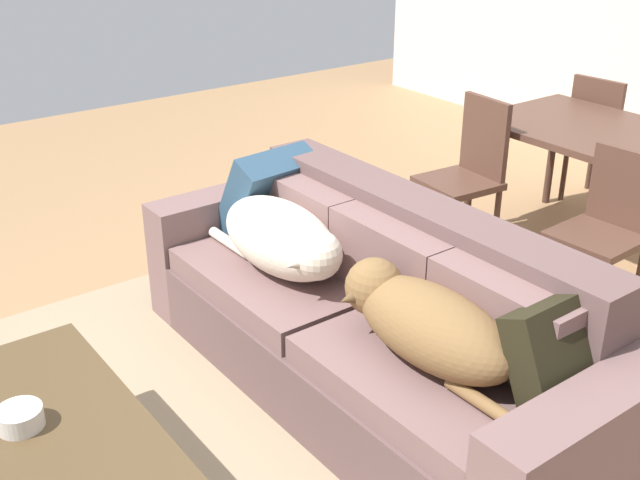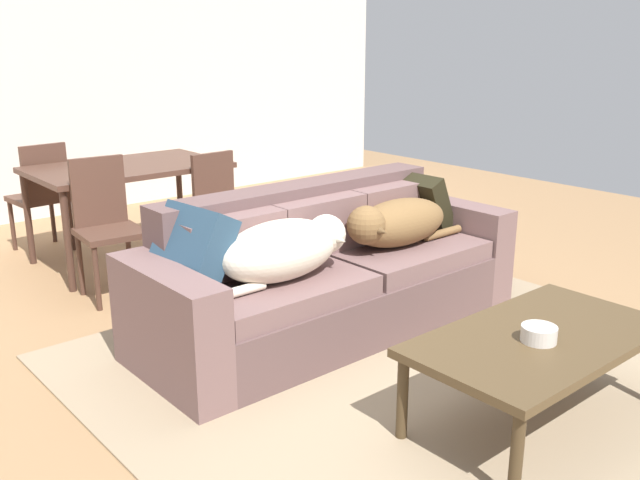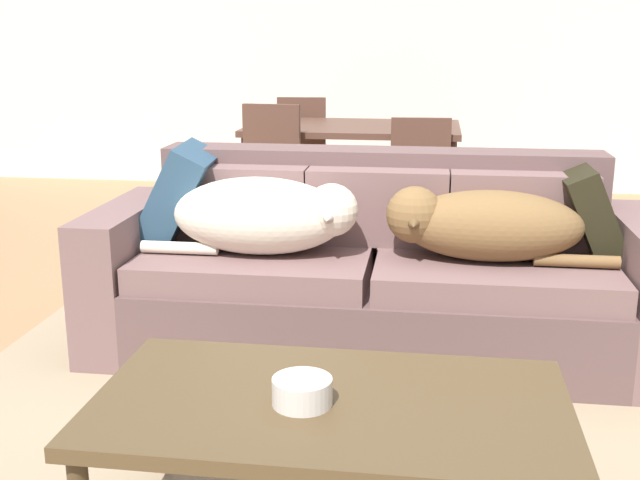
% 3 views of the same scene
% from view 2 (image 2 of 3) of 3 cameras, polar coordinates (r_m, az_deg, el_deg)
% --- Properties ---
extents(ground_plane, '(10.00, 10.00, 0.00)m').
position_cam_2_polar(ground_plane, '(4.05, 1.20, -8.31)').
color(ground_plane, '#9D754E').
extents(back_partition, '(8.00, 0.12, 2.70)m').
position_cam_2_polar(back_partition, '(7.19, -20.91, 12.64)').
color(back_partition, silver).
rests_on(back_partition, ground).
extents(area_rug, '(3.19, 3.34, 0.01)m').
position_cam_2_polar(area_rug, '(3.70, 9.75, -10.99)').
color(area_rug, '#9C8668').
rests_on(area_rug, ground).
extents(couch, '(2.40, 0.88, 0.84)m').
position_cam_2_polar(couch, '(4.14, 0.65, -2.85)').
color(couch, brown).
rests_on(couch, ground).
extents(dog_on_left_cushion, '(0.90, 0.36, 0.32)m').
position_cam_2_polar(dog_on_left_cushion, '(3.66, -2.86, -0.73)').
color(dog_on_left_cushion, beige).
rests_on(dog_on_left_cushion, couch).
extents(dog_on_right_cushion, '(0.92, 0.36, 0.30)m').
position_cam_2_polar(dog_on_right_cushion, '(4.25, 6.21, 1.41)').
color(dog_on_right_cushion, brown).
rests_on(dog_on_right_cushion, couch).
extents(throw_pillow_by_left_arm, '(0.38, 0.47, 0.46)m').
position_cam_2_polar(throw_pillow_by_left_arm, '(3.59, -10.65, -0.85)').
color(throw_pillow_by_left_arm, '#2A465D').
rests_on(throw_pillow_by_left_arm, couch).
extents(throw_pillow_by_right_arm, '(0.28, 0.38, 0.40)m').
position_cam_2_polar(throw_pillow_by_right_arm, '(4.70, 8.41, 3.05)').
color(throw_pillow_by_right_arm, black).
rests_on(throw_pillow_by_right_arm, couch).
extents(coffee_table, '(1.23, 0.67, 0.43)m').
position_cam_2_polar(coffee_table, '(3.25, 17.56, -8.11)').
color(coffee_table, '#503C24').
rests_on(coffee_table, ground).
extents(bowl_on_coffee_table, '(0.15, 0.15, 0.07)m').
position_cam_2_polar(bowl_on_coffee_table, '(3.15, 17.56, -7.37)').
color(bowl_on_coffee_table, silver).
rests_on(bowl_on_coffee_table, coffee_table).
extents(dining_table, '(1.40, 0.90, 0.75)m').
position_cam_2_polar(dining_table, '(5.52, -15.54, 5.30)').
color(dining_table, '#503428').
rests_on(dining_table, ground).
extents(dining_chair_near_left, '(0.43, 0.43, 0.93)m').
position_cam_2_polar(dining_chair_near_left, '(4.82, -17.18, 1.51)').
color(dining_chair_near_left, '#503428').
rests_on(dining_chair_near_left, ground).
extents(dining_chair_near_right, '(0.42, 0.42, 0.86)m').
position_cam_2_polar(dining_chair_near_right, '(5.26, -8.01, 2.96)').
color(dining_chair_near_right, '#503428').
rests_on(dining_chair_near_right, ground).
extents(dining_chair_far_left, '(0.43, 0.43, 0.89)m').
position_cam_2_polar(dining_chair_far_left, '(5.97, -21.92, 3.65)').
color(dining_chair_far_left, '#503428').
rests_on(dining_chair_far_left, ground).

